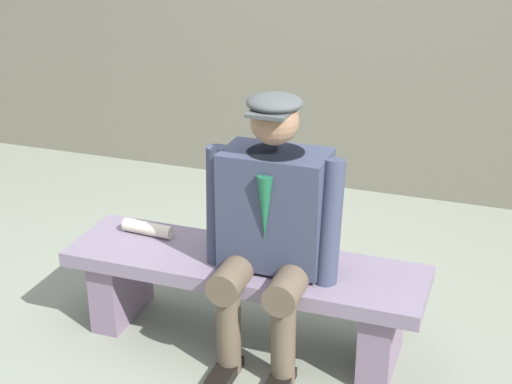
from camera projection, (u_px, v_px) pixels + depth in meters
name	position (u px, v px, depth m)	size (l,w,h in m)	color
ground_plane	(244.00, 339.00, 3.71)	(30.00, 30.00, 0.00)	gray
bench	(244.00, 284.00, 3.59)	(1.70, 0.48, 0.44)	slate
seated_man	(271.00, 221.00, 3.35)	(0.63, 0.58, 1.25)	#33394F
rolled_magazine	(148.00, 229.00, 3.77)	(0.07, 0.07, 0.26)	beige
stadium_wall	(353.00, 71.00, 5.28)	(12.00, 0.24, 1.67)	#686656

